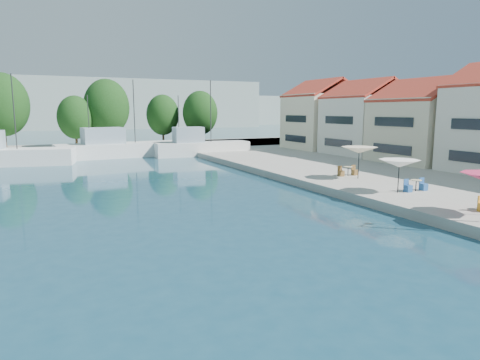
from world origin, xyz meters
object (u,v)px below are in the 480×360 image
umbrella_white (399,163)px  trawler_04 (200,148)px  umbrella_cream (359,150)px  trawler_03 (120,149)px

umbrella_white → trawler_04: bearing=93.6°
umbrella_cream → umbrella_white: bearing=-104.9°
trawler_03 → umbrella_white: 37.52m
trawler_03 → trawler_04: same height
trawler_03 → trawler_04: size_ratio=1.32×
trawler_03 → umbrella_cream: 32.79m
trawler_04 → umbrella_white: (2.06, -32.79, 1.45)m
trawler_03 → trawler_04: 10.26m
umbrella_white → trawler_03: bearing=108.6°
trawler_04 → umbrella_cream: 27.39m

